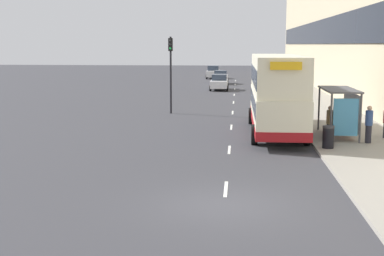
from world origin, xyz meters
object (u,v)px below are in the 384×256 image
at_px(car_1, 213,72).
at_px(car_2, 221,77).
at_px(pedestrian_at_shelter, 369,124).
at_px(traffic_light_far_kerb, 171,63).
at_px(bus_shelter, 343,104).
at_px(car_0, 219,82).
at_px(pedestrian_3, 330,123).
at_px(litter_bin, 328,137).
at_px(pedestrian_1, 355,111).
at_px(double_decker_bus_near, 277,93).

bearing_deg(car_1, car_2, 97.68).
xyz_separation_m(car_1, car_2, (1.43, -10.60, -0.08)).
distance_m(car_1, pedestrian_at_shelter, 52.34).
height_order(car_1, traffic_light_far_kerb, traffic_light_far_kerb).
bearing_deg(bus_shelter, car_0, 103.90).
distance_m(pedestrian_3, traffic_light_far_kerb, 14.55).
bearing_deg(car_2, car_0, 91.02).
xyz_separation_m(car_2, litter_bin, (6.38, -42.30, -0.16)).
bearing_deg(traffic_light_far_kerb, pedestrian_1, -29.77).
bearing_deg(traffic_light_far_kerb, double_decker_bus_near, -50.19).
bearing_deg(traffic_light_far_kerb, car_2, 85.00).
height_order(double_decker_bus_near, car_2, double_decker_bus_near).
relative_size(double_decker_bus_near, car_2, 2.73).
relative_size(car_0, litter_bin, 4.32).
relative_size(car_1, traffic_light_far_kerb, 0.79).
distance_m(bus_shelter, pedestrian_1, 3.59).
relative_size(pedestrian_at_shelter, pedestrian_3, 1.05).
bearing_deg(car_1, pedestrian_3, 99.19).
distance_m(car_2, litter_bin, 42.78).
bearing_deg(pedestrian_at_shelter, bus_shelter, 120.14).
distance_m(car_2, pedestrian_3, 40.75).
relative_size(bus_shelter, pedestrian_1, 2.26).
xyz_separation_m(pedestrian_1, pedestrian_3, (-2.14, -4.27, -0.06)).
distance_m(double_decker_bus_near, pedestrian_1, 5.05).
bearing_deg(car_0, pedestrian_1, 108.09).
distance_m(bus_shelter, car_1, 50.58).
distance_m(car_1, pedestrian_1, 47.65).
relative_size(car_2, pedestrian_1, 2.13).
bearing_deg(litter_bin, car_1, 98.40).
distance_m(litter_bin, traffic_light_far_kerb, 16.02).
relative_size(double_decker_bus_near, car_0, 2.38).
relative_size(bus_shelter, car_0, 0.93).
bearing_deg(pedestrian_3, bus_shelter, 51.25).
xyz_separation_m(pedestrian_at_shelter, litter_bin, (-2.16, -1.51, -0.40)).
height_order(car_1, pedestrian_3, pedestrian_3).
height_order(car_0, pedestrian_3, pedestrian_3).
xyz_separation_m(double_decker_bus_near, litter_bin, (2.08, -4.71, -1.62)).
bearing_deg(litter_bin, pedestrian_3, 79.25).
relative_size(pedestrian_1, litter_bin, 1.77).
xyz_separation_m(pedestrian_at_shelter, pedestrian_1, (0.37, 4.87, 0.02)).
xyz_separation_m(bus_shelter, car_0, (-7.44, 30.06, -1.03)).
bearing_deg(double_decker_bus_near, pedestrian_3, -46.32).
distance_m(car_0, pedestrian_3, 31.78).
height_order(bus_shelter, double_decker_bus_near, double_decker_bus_near).
xyz_separation_m(double_decker_bus_near, pedestrian_1, (4.61, 1.68, -1.20)).
bearing_deg(bus_shelter, double_decker_bus_near, 154.53).
relative_size(car_1, litter_bin, 4.10).
height_order(double_decker_bus_near, traffic_light_far_kerb, traffic_light_far_kerb).
bearing_deg(car_0, traffic_light_far_kerb, 82.32).
height_order(car_1, pedestrian_1, pedestrian_1).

